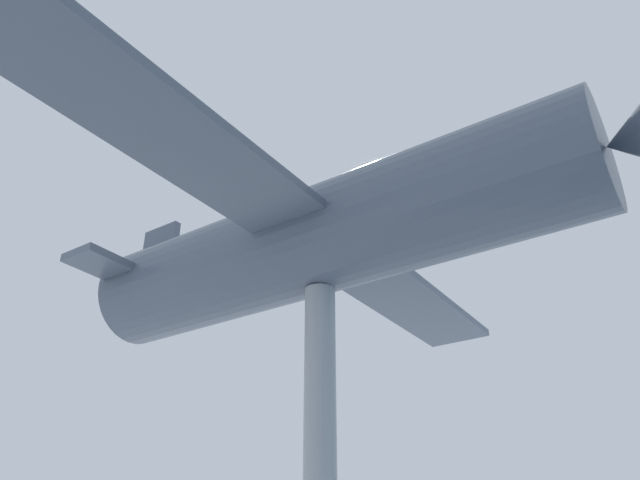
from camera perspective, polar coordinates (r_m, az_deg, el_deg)
The scene contains 2 objects.
support_pylon_central at distance 11.18m, azimuth 0.00°, elevation -20.69°, with size 0.58×0.58×6.80m.
suspended_airplane at distance 12.45m, azimuth 1.27°, elevation 0.44°, with size 14.34×12.66×2.92m.
Camera 1 is at (9.92, 4.93, 1.87)m, focal length 35.00 mm.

